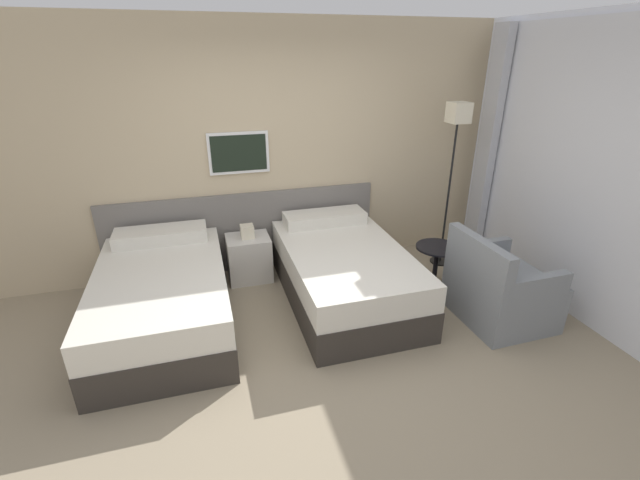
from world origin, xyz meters
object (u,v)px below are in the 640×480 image
Objects in this scene: bed_near_window at (344,272)px; floor_lamp at (456,136)px; side_table at (436,260)px; nightstand at (249,257)px; armchair at (499,291)px; bed_near_door at (163,298)px.

floor_lamp reaches higher than bed_near_window.
floor_lamp reaches higher than side_table.
nightstand is at bearing 156.42° from side_table.
floor_lamp is (1.40, 0.45, 1.22)m from bed_near_window.
nightstand is 1.26× the size of side_table.
nightstand is 2.60m from armchair.
bed_near_window is at bearing -162.16° from floor_lamp.
floor_lamp is at bearing 17.84° from bed_near_window.
bed_near_door is 3.73× the size of side_table.
floor_lamp is 1.36m from side_table.
nightstand is (0.88, 0.70, -0.04)m from bed_near_door.
floor_lamp is (2.28, -0.25, 1.26)m from nightstand.
floor_lamp reaches higher than bed_near_door.
bed_near_door is 2.21× the size of armchair.
side_table is (2.74, -0.11, 0.06)m from bed_near_door.
floor_lamp is (3.16, 0.45, 1.22)m from bed_near_door.
bed_near_door reaches higher than side_table.
armchair is (-0.12, -1.20, -1.23)m from floor_lamp.
nightstand is 2.03m from side_table.
bed_near_door is 2.74m from side_table.
floor_lamp is at bearing 8.14° from bed_near_door.
side_table is at bearing -126.81° from floor_lamp.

